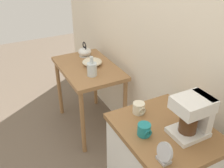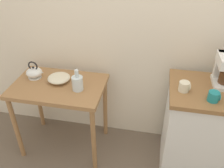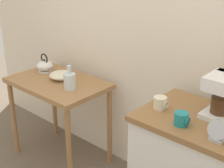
{
  "view_description": "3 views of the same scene",
  "coord_description": "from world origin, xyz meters",
  "px_view_note": "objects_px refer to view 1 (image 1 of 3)",
  "views": [
    {
      "loc": [
        1.59,
        -0.87,
        1.96
      ],
      "look_at": [
        -0.01,
        -0.04,
        0.93
      ],
      "focal_mm": 41.05,
      "sensor_mm": 36.0,
      "label": 1
    },
    {
      "loc": [
        0.15,
        -1.7,
        1.99
      ],
      "look_at": [
        -0.19,
        0.02,
        0.85
      ],
      "focal_mm": 38.75,
      "sensor_mm": 36.0,
      "label": 2
    },
    {
      "loc": [
        1.43,
        -1.66,
        1.86
      ],
      "look_at": [
        -0.01,
        -0.04,
        0.95
      ],
      "focal_mm": 54.12,
      "sensor_mm": 36.0,
      "label": 3
    }
  ],
  "objects_px": {
    "glass_carafe_vase": "(92,69)",
    "mug_small_cream": "(139,108)",
    "teakettle": "(85,52)",
    "table_clock": "(164,154)",
    "coffee_maker": "(194,114)",
    "bowl_stoneware": "(92,62)",
    "mug_dark_teal": "(144,130)"
  },
  "relations": [
    {
      "from": "teakettle",
      "to": "table_clock",
      "type": "relative_size",
      "value": 1.53
    },
    {
      "from": "bowl_stoneware",
      "to": "mug_dark_teal",
      "type": "distance_m",
      "value": 1.34
    },
    {
      "from": "coffee_maker",
      "to": "table_clock",
      "type": "xyz_separation_m",
      "value": [
        0.11,
        -0.29,
        -0.09
      ]
    },
    {
      "from": "mug_small_cream",
      "to": "table_clock",
      "type": "relative_size",
      "value": 0.75
    },
    {
      "from": "glass_carafe_vase",
      "to": "mug_small_cream",
      "type": "bearing_deg",
      "value": -2.33
    },
    {
      "from": "coffee_maker",
      "to": "mug_dark_teal",
      "type": "height_order",
      "value": "coffee_maker"
    },
    {
      "from": "coffee_maker",
      "to": "bowl_stoneware",
      "type": "bearing_deg",
      "value": -178.4
    },
    {
      "from": "bowl_stoneware",
      "to": "table_clock",
      "type": "height_order",
      "value": "table_clock"
    },
    {
      "from": "bowl_stoneware",
      "to": "coffee_maker",
      "type": "xyz_separation_m",
      "value": [
        1.43,
        0.04,
        0.24
      ]
    },
    {
      "from": "mug_small_cream",
      "to": "mug_dark_teal",
      "type": "height_order",
      "value": "same"
    },
    {
      "from": "mug_small_cream",
      "to": "mug_dark_teal",
      "type": "xyz_separation_m",
      "value": [
        0.21,
        -0.09,
        -0.0
      ]
    },
    {
      "from": "teakettle",
      "to": "mug_dark_teal",
      "type": "height_order",
      "value": "mug_dark_teal"
    },
    {
      "from": "bowl_stoneware",
      "to": "coffee_maker",
      "type": "relative_size",
      "value": 0.81
    },
    {
      "from": "mug_small_cream",
      "to": "mug_dark_teal",
      "type": "bearing_deg",
      "value": -24.4
    },
    {
      "from": "mug_dark_teal",
      "to": "mug_small_cream",
      "type": "bearing_deg",
      "value": 155.6
    },
    {
      "from": "mug_dark_teal",
      "to": "glass_carafe_vase",
      "type": "bearing_deg",
      "value": 173.27
    },
    {
      "from": "teakettle",
      "to": "glass_carafe_vase",
      "type": "relative_size",
      "value": 0.92
    },
    {
      "from": "bowl_stoneware",
      "to": "mug_small_cream",
      "type": "height_order",
      "value": "mug_small_cream"
    },
    {
      "from": "bowl_stoneware",
      "to": "table_clock",
      "type": "distance_m",
      "value": 1.57
    },
    {
      "from": "bowl_stoneware",
      "to": "table_clock",
      "type": "bearing_deg",
      "value": -9.17
    },
    {
      "from": "teakettle",
      "to": "mug_small_cream",
      "type": "distance_m",
      "value": 1.38
    },
    {
      "from": "coffee_maker",
      "to": "mug_small_cream",
      "type": "bearing_deg",
      "value": -152.16
    },
    {
      "from": "bowl_stoneware",
      "to": "teakettle",
      "type": "height_order",
      "value": "teakettle"
    },
    {
      "from": "teakettle",
      "to": "mug_small_cream",
      "type": "relative_size",
      "value": 2.04
    },
    {
      "from": "bowl_stoneware",
      "to": "teakettle",
      "type": "bearing_deg",
      "value": 175.43
    },
    {
      "from": "teakettle",
      "to": "glass_carafe_vase",
      "type": "xyz_separation_m",
      "value": [
        0.47,
        -0.11,
        0.02
      ]
    },
    {
      "from": "teakettle",
      "to": "coffee_maker",
      "type": "xyz_separation_m",
      "value": [
        1.69,
        0.02,
        0.22
      ]
    },
    {
      "from": "bowl_stoneware",
      "to": "table_clock",
      "type": "xyz_separation_m",
      "value": [
        1.54,
        -0.25,
        0.15
      ]
    },
    {
      "from": "glass_carafe_vase",
      "to": "mug_dark_teal",
      "type": "relative_size",
      "value": 2.26
    },
    {
      "from": "bowl_stoneware",
      "to": "coffee_maker",
      "type": "distance_m",
      "value": 1.45
    },
    {
      "from": "table_clock",
      "to": "teakettle",
      "type": "bearing_deg",
      "value": 171.47
    },
    {
      "from": "mug_dark_teal",
      "to": "teakettle",
      "type": "bearing_deg",
      "value": 171.13
    }
  ]
}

